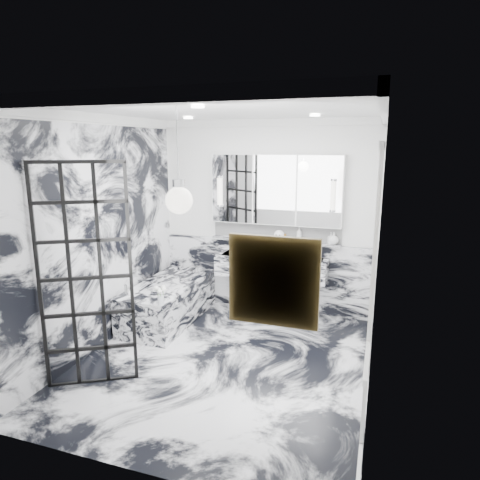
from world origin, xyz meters
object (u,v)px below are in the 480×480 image
(crittall_door, at_px, (86,278))
(trough_sink, at_px, (271,267))
(bathtub, at_px, (169,301))
(mirror_cabinet, at_px, (276,190))

(crittall_door, relative_size, trough_sink, 1.43)
(crittall_door, xyz_separation_m, bathtub, (-0.02, 1.72, -0.87))
(crittall_door, distance_m, mirror_cabinet, 2.95)
(mirror_cabinet, bearing_deg, bathtub, -147.94)
(mirror_cabinet, bearing_deg, crittall_door, -117.14)
(trough_sink, distance_m, bathtub, 1.55)
(crittall_door, xyz_separation_m, trough_sink, (1.31, 2.38, -0.42))
(crittall_door, bearing_deg, trough_sink, 31.11)
(crittall_door, bearing_deg, bathtub, 60.40)
(bathtub, bearing_deg, crittall_door, -89.48)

